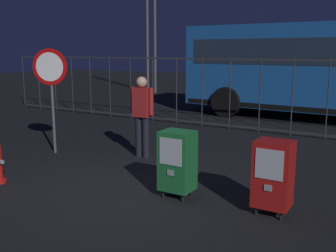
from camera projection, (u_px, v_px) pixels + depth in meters
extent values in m
plane|color=black|center=(112.00, 193.00, 6.18)|extent=(60.00, 60.00, 0.00)
cylinder|color=gray|center=(1.00, 162.00, 6.54)|extent=(0.07, 0.07, 0.07)
cylinder|color=black|center=(163.00, 194.00, 5.98)|extent=(0.04, 0.04, 0.12)
cylinder|color=black|center=(182.00, 198.00, 5.81)|extent=(0.04, 0.04, 0.12)
cylinder|color=black|center=(172.00, 188.00, 6.22)|extent=(0.04, 0.04, 0.12)
cylinder|color=black|center=(191.00, 192.00, 6.05)|extent=(0.04, 0.04, 0.12)
cube|color=#19602D|center=(177.00, 161.00, 5.92)|extent=(0.48, 0.40, 0.90)
cube|color=#B2B7BF|center=(170.00, 152.00, 5.71)|extent=(0.36, 0.01, 0.40)
cube|color=gray|center=(170.00, 173.00, 5.77)|extent=(0.10, 0.02, 0.08)
cylinder|color=black|center=(256.00, 211.00, 5.35)|extent=(0.04, 0.04, 0.12)
cylinder|color=black|center=(281.00, 216.00, 5.18)|extent=(0.04, 0.04, 0.12)
cylinder|color=black|center=(262.00, 204.00, 5.58)|extent=(0.04, 0.04, 0.12)
cylinder|color=black|center=(286.00, 209.00, 5.41)|extent=(0.04, 0.04, 0.12)
cube|color=#9E1411|center=(273.00, 174.00, 5.28)|extent=(0.48, 0.40, 0.90)
cube|color=#B2B7BF|center=(269.00, 165.00, 5.08)|extent=(0.36, 0.01, 0.40)
cube|color=gray|center=(268.00, 188.00, 5.14)|extent=(0.10, 0.02, 0.08)
cylinder|color=#4C4F54|center=(53.00, 102.00, 8.42)|extent=(0.06, 0.06, 2.20)
cylinder|color=red|center=(50.00, 67.00, 8.26)|extent=(0.71, 0.31, 0.76)
cylinder|color=white|center=(49.00, 67.00, 8.25)|extent=(0.56, 0.23, 0.60)
cylinder|color=black|center=(139.00, 136.00, 8.25)|extent=(0.14, 0.14, 0.85)
cylinder|color=black|center=(146.00, 137.00, 8.16)|extent=(0.14, 0.14, 0.85)
cube|color=maroon|center=(142.00, 102.00, 8.07)|extent=(0.36, 0.20, 0.60)
sphere|color=tan|center=(142.00, 82.00, 7.99)|extent=(0.22, 0.22, 0.22)
cylinder|color=maroon|center=(133.00, 100.00, 8.18)|extent=(0.09, 0.09, 0.55)
cylinder|color=maroon|center=(151.00, 101.00, 7.95)|extent=(0.09, 0.09, 0.55)
cube|color=#2D2D33|center=(246.00, 59.00, 10.64)|extent=(18.00, 0.04, 0.05)
cube|color=#2D2D33|center=(243.00, 127.00, 10.99)|extent=(18.00, 0.04, 0.05)
cylinder|color=#2D2D33|center=(24.00, 81.00, 15.39)|extent=(0.03, 0.03, 2.00)
cylinder|color=#2D2D33|center=(39.00, 82.00, 14.95)|extent=(0.03, 0.03, 2.00)
cylinder|color=#2D2D33|center=(55.00, 83.00, 14.52)|extent=(0.03, 0.03, 2.00)
cylinder|color=#2D2D33|center=(72.00, 84.00, 14.08)|extent=(0.03, 0.03, 2.00)
cylinder|color=#2D2D33|center=(90.00, 85.00, 13.65)|extent=(0.03, 0.03, 2.00)
cylinder|color=#2D2D33|center=(110.00, 87.00, 13.21)|extent=(0.03, 0.03, 2.00)
cylinder|color=#2D2D33|center=(131.00, 88.00, 12.78)|extent=(0.03, 0.03, 2.00)
cylinder|color=#2D2D33|center=(153.00, 89.00, 12.34)|extent=(0.03, 0.03, 2.00)
cylinder|color=#2D2D33|center=(177.00, 91.00, 11.91)|extent=(0.03, 0.03, 2.00)
cylinder|color=#2D2D33|center=(202.00, 92.00, 11.47)|extent=(0.03, 0.03, 2.00)
cylinder|color=#2D2D33|center=(230.00, 94.00, 11.03)|extent=(0.03, 0.03, 2.00)
cylinder|color=#2D2D33|center=(260.00, 96.00, 10.60)|extent=(0.03, 0.03, 2.00)
cylinder|color=#2D2D33|center=(292.00, 97.00, 10.16)|extent=(0.03, 0.03, 2.00)
cylinder|color=#2D2D33|center=(328.00, 100.00, 9.73)|extent=(0.03, 0.03, 2.00)
cylinder|color=black|center=(226.00, 102.00, 13.19)|extent=(1.01, 0.32, 1.00)
cylinder|color=black|center=(254.00, 95.00, 15.24)|extent=(1.01, 0.32, 1.00)
cylinder|color=#4C4F54|center=(155.00, 11.00, 19.95)|extent=(0.14, 0.14, 8.24)
cylinder|color=#4C4F54|center=(147.00, 28.00, 20.34)|extent=(0.14, 0.14, 6.65)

